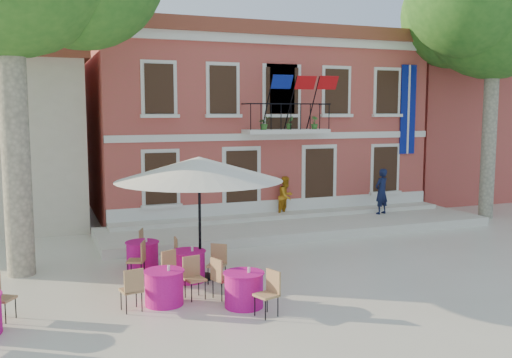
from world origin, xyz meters
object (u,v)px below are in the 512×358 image
object	(u,v)px
cafe_table_0	(188,264)
cafe_table_1	(164,286)
patio_umbrella	(199,169)
cafe_table_4	(244,288)
cafe_table_3	(142,255)
plane_tree_east	(495,6)
pedestrian_navy	(381,191)
pedestrian_orange	(286,196)

from	to	relation	value
cafe_table_0	cafe_table_1	world-z (taller)	same
patio_umbrella	cafe_table_4	world-z (taller)	patio_umbrella
cafe_table_1	cafe_table_3	distance (m)	2.94
patio_umbrella	plane_tree_east	bearing A→B (deg)	17.17
patio_umbrella	pedestrian_navy	xyz separation A→B (m)	(8.54, 4.82, -1.62)
pedestrian_orange	cafe_table_3	size ratio (longest dim) A/B	0.78
cafe_table_1	cafe_table_4	size ratio (longest dim) A/B	1.01
cafe_table_1	cafe_table_4	world-z (taller)	same
cafe_table_3	pedestrian_orange	bearing A→B (deg)	35.34
pedestrian_navy	pedestrian_orange	world-z (taller)	pedestrian_navy
cafe_table_1	cafe_table_4	xyz separation A→B (m)	(1.59, -0.76, 0.00)
cafe_table_3	cafe_table_4	bearing A→B (deg)	-67.23
cafe_table_3	cafe_table_1	bearing A→B (deg)	-90.62
pedestrian_orange	cafe_table_4	world-z (taller)	pedestrian_orange
pedestrian_navy	cafe_table_4	bearing A→B (deg)	21.77
cafe_table_0	cafe_table_3	bearing A→B (deg)	122.40
cafe_table_0	cafe_table_3	world-z (taller)	same
plane_tree_east	cafe_table_3	bearing A→B (deg)	-169.35
cafe_table_3	cafe_table_4	world-z (taller)	same
patio_umbrella	cafe_table_4	xyz separation A→B (m)	(0.32, -2.39, -2.38)
plane_tree_east	cafe_table_1	distance (m)	17.09
pedestrian_orange	cafe_table_1	distance (m)	9.57
plane_tree_east	pedestrian_navy	world-z (taller)	plane_tree_east
plane_tree_east	patio_umbrella	bearing A→B (deg)	-162.83
cafe_table_0	cafe_table_3	xyz separation A→B (m)	(-0.90, 1.41, -0.01)
cafe_table_0	cafe_table_4	world-z (taller)	same
cafe_table_1	cafe_table_0	bearing A→B (deg)	58.76
cafe_table_4	pedestrian_navy	bearing A→B (deg)	41.27
pedestrian_orange	cafe_table_0	xyz separation A→B (m)	(-5.24, -5.76, -0.63)
cafe_table_3	cafe_table_4	distance (m)	4.02
pedestrian_navy	pedestrian_orange	bearing A→B (deg)	-32.63
pedestrian_orange	cafe_table_1	size ratio (longest dim) A/B	0.77
plane_tree_east	cafe_table_1	bearing A→B (deg)	-158.40
pedestrian_navy	cafe_table_3	bearing A→B (deg)	0.21
pedestrian_navy	cafe_table_0	xyz separation A→B (m)	(-8.87, -4.91, -0.75)
plane_tree_east	cafe_table_3	world-z (taller)	plane_tree_east
cafe_table_4	plane_tree_east	bearing A→B (deg)	26.89
plane_tree_east	patio_umbrella	size ratio (longest dim) A/B	2.65
pedestrian_orange	cafe_table_1	xyz separation A→B (m)	(-6.17, -7.29, -0.64)
patio_umbrella	cafe_table_3	bearing A→B (deg)	133.03
pedestrian_navy	cafe_table_4	world-z (taller)	pedestrian_navy
plane_tree_east	cafe_table_3	size ratio (longest dim) A/B	5.74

